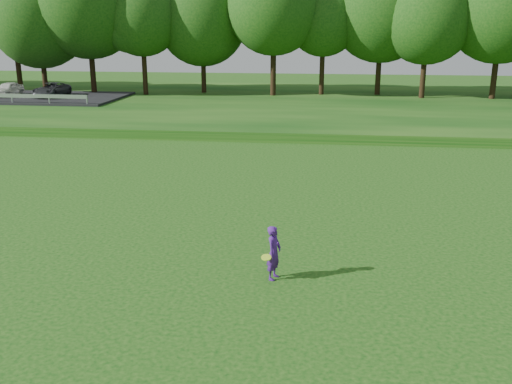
# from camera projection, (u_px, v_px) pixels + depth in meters

# --- Properties ---
(ground) EXTENTS (140.00, 140.00, 0.00)m
(ground) POSITION_uv_depth(u_px,v_px,m) (114.00, 272.00, 16.23)
(ground) COLOR #0C410E
(ground) RESTS_ON ground
(berm) EXTENTS (130.00, 30.00, 0.60)m
(berm) POSITION_uv_depth(u_px,v_px,m) (258.00, 104.00, 48.52)
(berm) COLOR #0C410E
(berm) RESTS_ON ground
(walking_path) EXTENTS (130.00, 1.60, 0.04)m
(walking_path) POSITION_uv_depth(u_px,v_px,m) (231.00, 138.00, 35.27)
(walking_path) COLOR gray
(walking_path) RESTS_ON ground
(treeline) EXTENTS (104.00, 7.00, 15.00)m
(treeline) POSITION_uv_depth(u_px,v_px,m) (264.00, 9.00, 50.13)
(treeline) COLOR #10400E
(treeline) RESTS_ON berm
(woman) EXTENTS (0.58, 0.69, 1.53)m
(woman) POSITION_uv_depth(u_px,v_px,m) (274.00, 253.00, 15.60)
(woman) COLOR #481B7C
(woman) RESTS_ON ground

